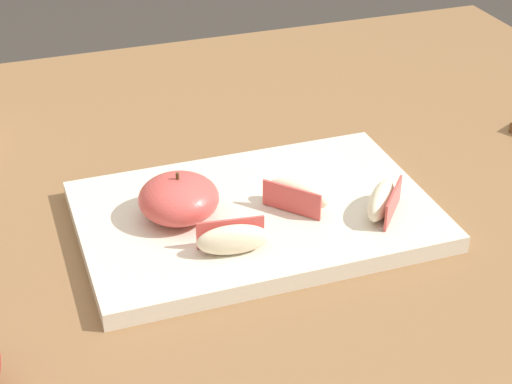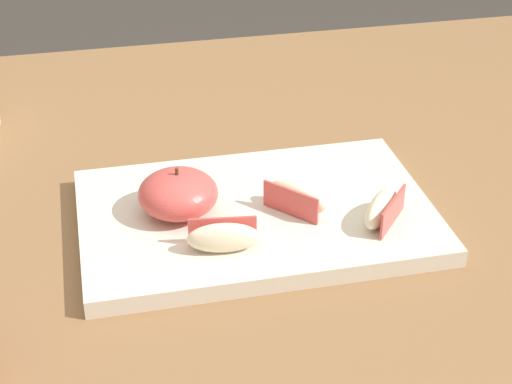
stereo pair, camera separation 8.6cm
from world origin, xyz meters
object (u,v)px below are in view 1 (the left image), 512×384
(apple_half_skin_up, at_px, (179,198))
(apple_wedge_middle, at_px, (382,201))
(apple_wedge_right, at_px, (233,239))
(cutting_board, at_px, (256,216))
(apple_wedge_front, at_px, (297,195))

(apple_half_skin_up, xyz_separation_m, apple_wedge_middle, (0.20, -0.06, -0.01))
(apple_wedge_middle, distance_m, apple_wedge_right, 0.17)
(apple_half_skin_up, height_order, apple_wedge_middle, apple_half_skin_up)
(cutting_board, height_order, apple_wedge_middle, apple_wedge_middle)
(apple_wedge_front, xyz_separation_m, apple_wedge_right, (-0.09, -0.06, 0.00))
(apple_half_skin_up, relative_size, apple_wedge_right, 1.14)
(apple_half_skin_up, bearing_deg, cutting_board, -6.99)
(apple_wedge_front, height_order, apple_wedge_right, same)
(apple_wedge_front, bearing_deg, apple_wedge_right, -147.78)
(apple_half_skin_up, distance_m, apple_wedge_front, 0.12)
(apple_wedge_front, bearing_deg, cutting_board, 163.44)
(apple_wedge_front, distance_m, apple_wedge_right, 0.10)
(apple_half_skin_up, height_order, apple_wedge_front, apple_half_skin_up)
(cutting_board, distance_m, apple_wedge_right, 0.09)
(apple_half_skin_up, height_order, apple_wedge_right, apple_half_skin_up)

